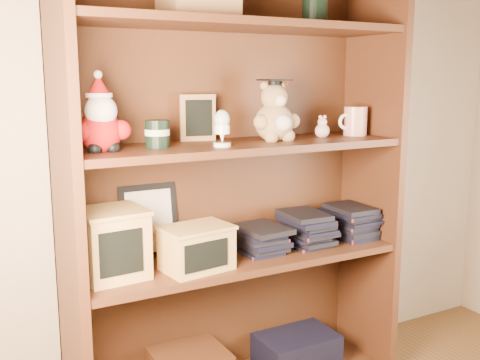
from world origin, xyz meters
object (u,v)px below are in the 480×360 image
object	(u,v)px
grad_teddy_bear	(275,117)
teacher_mug	(355,121)
treats_box	(112,243)
bookcase	(233,189)

from	to	relation	value
grad_teddy_bear	teacher_mug	xyz separation A→B (m)	(0.36, 0.01, -0.03)
teacher_mug	treats_box	size ratio (longest dim) A/B	0.57
bookcase	grad_teddy_bear	size ratio (longest dim) A/B	7.27
grad_teddy_bear	treats_box	world-z (taller)	grad_teddy_bear
grad_teddy_bear	teacher_mug	bearing A→B (deg)	1.05
bookcase	treats_box	world-z (taller)	bookcase
teacher_mug	treats_box	xyz separation A→B (m)	(-0.95, -0.00, -0.34)
treats_box	grad_teddy_bear	bearing A→B (deg)	-0.55
bookcase	treats_box	xyz separation A→B (m)	(-0.45, -0.05, -0.12)
bookcase	teacher_mug	distance (m)	0.55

